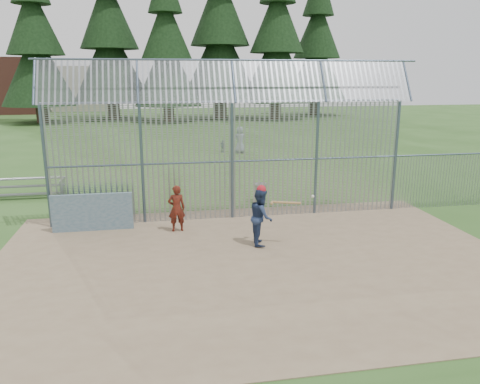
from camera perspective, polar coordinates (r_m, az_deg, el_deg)
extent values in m
plane|color=#2D511E|center=(13.13, 1.57, -7.61)|extent=(120.00, 120.00, 0.00)
cube|color=#756047|center=(12.68, 2.04, -8.39)|extent=(14.00, 10.00, 0.02)
cube|color=#38566B|center=(15.57, -17.54, -2.37)|extent=(2.50, 0.12, 1.20)
imported|color=navy|center=(13.61, 2.58, -3.02)|extent=(0.72, 0.88, 1.67)
imported|color=maroon|center=(14.89, -7.73, -1.98)|extent=(0.57, 0.41, 1.49)
imported|color=gray|center=(29.94, -0.02, 6.37)|extent=(0.87, 0.61, 1.67)
imported|color=slate|center=(30.25, -2.12, 5.62)|extent=(0.47, 0.47, 0.80)
sphere|color=#B21723|center=(13.39, 2.62, 0.30)|extent=(0.27, 0.27, 0.27)
cylinder|color=#AA7F4C|center=(13.52, 5.64, -1.29)|extent=(0.82, 0.35, 0.07)
sphere|color=#AA7F4C|center=(13.41, 3.87, -1.38)|extent=(0.09, 0.09, 0.09)
sphere|color=white|center=(13.92, 8.86, -0.52)|extent=(0.09, 0.09, 0.09)
cylinder|color=gray|center=(18.30, 2.44, -0.18)|extent=(0.52, 0.52, 0.70)
cylinder|color=#9EA0A5|center=(18.21, 2.46, 0.95)|extent=(0.56, 0.56, 0.05)
sphere|color=#9EA0A5|center=(18.20, 2.46, 1.10)|extent=(0.10, 0.10, 0.10)
cube|color=slate|center=(20.65, -24.75, -0.26)|extent=(3.00, 0.25, 0.05)
cube|color=slate|center=(20.92, -24.59, 0.64)|extent=(3.00, 0.25, 0.05)
cube|color=gray|center=(21.20, -24.43, 1.51)|extent=(3.00, 0.25, 0.05)
cube|color=slate|center=(20.64, -20.80, 0.55)|extent=(0.06, 0.90, 0.70)
cylinder|color=#47566B|center=(16.08, -22.60, 2.77)|extent=(0.10, 0.10, 4.00)
cylinder|color=#47566B|center=(15.71, -11.85, 3.31)|extent=(0.10, 0.10, 4.00)
cylinder|color=#47566B|center=(15.90, -0.97, 3.74)|extent=(0.10, 0.10, 4.00)
cylinder|color=#47566B|center=(16.64, 9.30, 4.03)|extent=(0.10, 0.10, 4.00)
cylinder|color=#47566B|center=(17.87, 18.44, 4.17)|extent=(0.10, 0.10, 4.00)
cylinder|color=#47566B|center=(15.67, -1.00, 10.96)|extent=(12.00, 0.07, 0.07)
cylinder|color=#47566B|center=(15.90, -0.97, 3.74)|extent=(12.00, 0.06, 0.06)
cube|color=gray|center=(15.90, -0.97, 3.74)|extent=(12.00, 0.02, 4.00)
cube|color=gray|center=(15.27, -0.77, 13.32)|extent=(12.00, 0.77, 1.31)
cylinder|color=#47566B|center=(18.05, 18.19, 1.05)|extent=(0.08, 0.08, 2.00)
cylinder|color=#332319|center=(53.29, -23.02, 9.42)|extent=(1.19, 1.19, 3.06)
cone|color=black|center=(53.46, -23.96, 18.69)|extent=(7.48, 7.48, 13.94)
cylinder|color=#332319|center=(55.21, -15.17, 10.35)|extent=(1.33, 1.33, 3.42)
cone|color=black|center=(55.51, -15.85, 20.36)|extent=(8.36, 8.36, 15.58)
cylinder|color=#332319|center=(51.07, -8.68, 10.10)|extent=(1.12, 1.12, 2.88)
cone|color=black|center=(51.18, -9.04, 19.25)|extent=(7.04, 7.04, 13.12)
cylinder|color=#332319|center=(54.55, -2.38, 10.87)|extent=(1.40, 1.40, 3.60)
cone|color=black|center=(54.93, -2.49, 21.55)|extent=(8.80, 8.80, 16.40)
cylinder|color=#332319|center=(53.77, 4.38, 10.60)|extent=(1.26, 1.26, 3.24)
cone|color=black|center=(54.00, 4.57, 20.37)|extent=(7.92, 7.92, 14.76)
cylinder|color=#332319|center=(59.34, 9.10, 10.71)|extent=(1.19, 1.19, 3.06)
cone|color=black|center=(59.49, 9.44, 19.07)|extent=(7.48, 7.48, 13.94)
cube|color=brown|center=(69.72, -27.08, 11.48)|extent=(10.00, 8.00, 7.00)
cube|color=#B2A58C|center=(70.60, -18.40, 11.89)|extent=(8.00, 7.00, 6.00)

